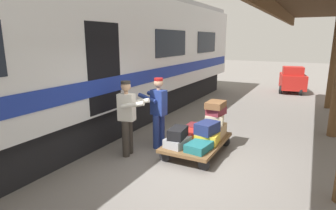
% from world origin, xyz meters
% --- Properties ---
extents(ground_plane, '(60.00, 60.00, 0.00)m').
position_xyz_m(ground_plane, '(0.00, 0.00, 0.00)').
color(ground_plane, slate).
extents(train_car, '(3.02, 18.96, 4.00)m').
position_xyz_m(train_car, '(3.75, 0.00, 2.06)').
color(train_car, silver).
rests_on(train_car, ground_plane).
extents(luggage_cart, '(1.14, 1.86, 0.31)m').
position_xyz_m(luggage_cart, '(0.29, -0.76, 0.27)').
color(luggage_cart, brown).
rests_on(luggage_cart, ground_plane).
extents(suitcase_red_plastic, '(0.43, 0.58, 0.19)m').
position_xyz_m(suitcase_red_plastic, '(0.54, -0.76, 0.41)').
color(suitcase_red_plastic, '#AD231E').
rests_on(suitcase_red_plastic, luggage_cart).
extents(suitcase_teal_softside, '(0.49, 0.66, 0.17)m').
position_xyz_m(suitcase_teal_softside, '(0.04, -0.25, 0.40)').
color(suitcase_teal_softside, '#1E666B').
rests_on(suitcase_teal_softside, luggage_cart).
extents(suitcase_tan_vintage, '(0.46, 0.62, 0.27)m').
position_xyz_m(suitcase_tan_vintage, '(0.04, -1.27, 0.45)').
color(suitcase_tan_vintage, tan).
rests_on(suitcase_tan_vintage, luggage_cart).
extents(suitcase_yellow_case, '(0.53, 0.62, 0.22)m').
position_xyz_m(suitcase_yellow_case, '(0.04, -0.76, 0.43)').
color(suitcase_yellow_case, gold).
rests_on(suitcase_yellow_case, luggage_cart).
extents(suitcase_gray_aluminum, '(0.48, 0.62, 0.19)m').
position_xyz_m(suitcase_gray_aluminum, '(0.54, -0.25, 0.41)').
color(suitcase_gray_aluminum, '#9EA0A5').
rests_on(suitcase_gray_aluminum, luggage_cart).
extents(suitcase_maroon_trunk, '(0.43, 0.46, 0.20)m').
position_xyz_m(suitcase_maroon_trunk, '(0.54, -1.27, 0.41)').
color(suitcase_maroon_trunk, maroon).
rests_on(suitcase_maroon_trunk, luggage_cart).
extents(suitcase_black_hardshell, '(0.37, 0.57, 0.22)m').
position_xyz_m(suitcase_black_hardshell, '(0.54, -0.25, 0.61)').
color(suitcase_black_hardshell, black).
rests_on(suitcase_black_hardshell, suitcase_gray_aluminum).
extents(suitcase_cream_canvas, '(0.50, 0.55, 0.25)m').
position_xyz_m(suitcase_cream_canvas, '(0.06, -1.28, 0.71)').
color(suitcase_cream_canvas, beige).
rests_on(suitcase_cream_canvas, suitcase_tan_vintage).
extents(suitcase_burgundy_valise, '(0.41, 0.51, 0.17)m').
position_xyz_m(suitcase_burgundy_valise, '(0.03, -1.29, 0.92)').
color(suitcase_burgundy_valise, maroon).
rests_on(suitcase_burgundy_valise, suitcase_cream_canvas).
extents(suitcase_brown_leather, '(0.38, 0.54, 0.15)m').
position_xyz_m(suitcase_brown_leather, '(0.04, -1.26, 1.09)').
color(suitcase_brown_leather, brown).
rests_on(suitcase_brown_leather, suitcase_burgundy_valise).
extents(suitcase_navy_fabric, '(0.47, 0.61, 0.25)m').
position_xyz_m(suitcase_navy_fabric, '(0.05, -0.74, 0.66)').
color(suitcase_navy_fabric, navy).
rests_on(suitcase_navy_fabric, suitcase_yellow_case).
extents(porter_in_overalls, '(0.71, 0.51, 1.70)m').
position_xyz_m(porter_in_overalls, '(1.29, -0.72, 0.93)').
color(porter_in_overalls, navy).
rests_on(porter_in_overalls, ground_plane).
extents(porter_by_door, '(0.71, 0.51, 1.70)m').
position_xyz_m(porter_by_door, '(1.65, 0.03, 0.93)').
color(porter_by_door, '#332D28').
rests_on(porter_by_door, ground_plane).
extents(baggage_tug, '(1.40, 1.88, 1.30)m').
position_xyz_m(baggage_tug, '(-1.03, -9.95, 0.63)').
color(baggage_tug, '#B21E19').
rests_on(baggage_tug, ground_plane).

